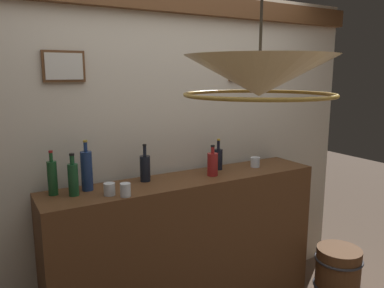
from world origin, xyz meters
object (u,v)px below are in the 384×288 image
liquor_bottle_rum (213,164)px  pendant_lamp (259,77)px  glass_tumbler_rocks (125,190)px  glass_tumbler_shot (109,189)px  liquor_bottle_brandy (87,170)px  liquor_bottle_port (73,179)px  wooden_barrel (338,272)px  liquor_bottle_vodka (218,158)px  glass_tumbler_highball (255,162)px  liquor_bottle_mezcal (52,177)px  liquor_bottle_gin (145,168)px

liquor_bottle_rum → pendant_lamp: pendant_lamp is taller
glass_tumbler_rocks → glass_tumbler_shot: glass_tumbler_rocks is taller
glass_tumbler_rocks → liquor_bottle_brandy: bearing=124.5°
liquor_bottle_port → wooden_barrel: 2.28m
liquor_bottle_vodka → pendant_lamp: (-0.54, -1.08, 0.62)m
liquor_bottle_port → pendant_lamp: 1.29m
liquor_bottle_brandy → liquor_bottle_port: (-0.10, -0.06, -0.02)m
glass_tumbler_rocks → liquor_bottle_vodka: bearing=16.7°
liquor_bottle_brandy → liquor_bottle_port: bearing=-146.5°
wooden_barrel → glass_tumbler_highball: bearing=152.2°
liquor_bottle_vodka → liquor_bottle_mezcal: liquor_bottle_mezcal is taller
glass_tumbler_highball → wooden_barrel: size_ratio=0.18×
liquor_bottle_vodka → liquor_bottle_gin: bearing=-178.9°
liquor_bottle_brandy → glass_tumbler_shot: size_ratio=4.28×
liquor_bottle_brandy → glass_tumbler_highball: liquor_bottle_brandy is taller
glass_tumbler_shot → pendant_lamp: (0.36, -0.91, 0.66)m
liquor_bottle_mezcal → liquor_bottle_port: 0.13m
liquor_bottle_rum → glass_tumbler_shot: size_ratio=2.97×
liquor_bottle_mezcal → liquor_bottle_port: (0.10, -0.08, -0.00)m
liquor_bottle_mezcal → glass_tumbler_shot: 0.35m
liquor_bottle_vodka → glass_tumbler_rocks: 0.87m
liquor_bottle_vodka → liquor_bottle_rum: bearing=-137.0°
liquor_bottle_mezcal → liquor_bottle_rum: liquor_bottle_mezcal is taller
liquor_bottle_vodka → liquor_bottle_port: 1.09m
liquor_bottle_rum → wooden_barrel: liquor_bottle_rum is taller
liquor_bottle_port → glass_tumbler_rocks: bearing=-33.2°
glass_tumbler_highball → wooden_barrel: bearing=-27.8°
liquor_bottle_mezcal → glass_tumbler_rocks: (0.36, -0.24, -0.07)m
liquor_bottle_vodka → glass_tumbler_highball: (0.29, -0.08, -0.05)m
liquor_bottle_port → glass_tumbler_highball: liquor_bottle_port is taller
glass_tumbler_rocks → glass_tumbler_highball: size_ratio=1.06×
liquor_bottle_vodka → liquor_bottle_mezcal: (-1.19, -0.00, 0.02)m
liquor_bottle_mezcal → liquor_bottle_gin: (0.59, -0.01, -0.02)m
liquor_bottle_gin → glass_tumbler_shot: (-0.30, -0.17, -0.06)m
liquor_bottle_vodka → glass_tumbler_shot: size_ratio=3.17×
glass_tumbler_highball → glass_tumbler_rocks: bearing=-171.5°
pendant_lamp → liquor_bottle_gin: bearing=93.0°
glass_tumbler_rocks → wooden_barrel: (1.76, -0.17, -0.95)m
liquor_bottle_gin → glass_tumbler_rocks: (-0.23, -0.24, -0.05)m
pendant_lamp → wooden_barrel: bearing=24.4°
glass_tumbler_shot → pendant_lamp: size_ratio=0.12×
liquor_bottle_brandy → glass_tumbler_shot: 0.21m
liquor_bottle_brandy → liquor_bottle_mezcal: bearing=177.0°
liquor_bottle_vodka → glass_tumbler_highball: bearing=-15.6°
glass_tumbler_highball → glass_tumbler_shot: bearing=-175.3°
liquor_bottle_brandy → glass_tumbler_rocks: (0.16, -0.23, -0.09)m
liquor_bottle_rum → liquor_bottle_brandy: liquor_bottle_brandy is taller
liquor_bottle_brandy → liquor_bottle_port: size_ratio=1.23×
liquor_bottle_gin → liquor_bottle_brandy: liquor_bottle_brandy is taller
pendant_lamp → glass_tumbler_rocks: bearing=108.9°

